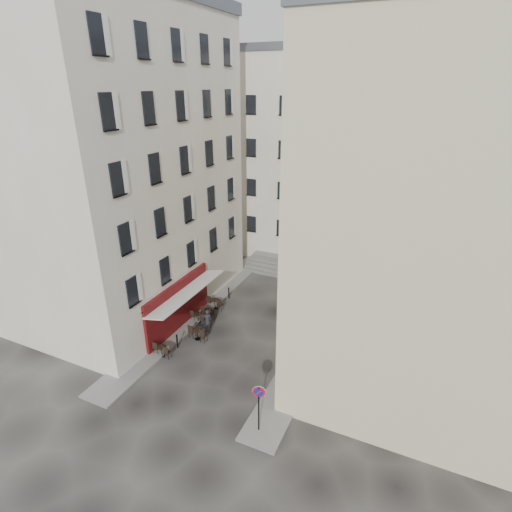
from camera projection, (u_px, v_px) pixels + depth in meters
The scene contains 18 objects.
ground at pixel (230, 351), 25.29m from camera, with size 90.00×90.00×0.00m, color black.
sidewalk_left at pixel (202, 306), 30.32m from camera, with size 2.00×22.00×0.12m, color slate.
sidewalk_right at pixel (312, 343), 26.05m from camera, with size 2.00×18.00×0.12m, color slate.
building_left at pixel (113, 167), 27.71m from camera, with size 12.20×16.20×20.60m.
building_right at pixel (437, 217), 20.51m from camera, with size 12.20×14.20×18.60m.
building_back at pixel (312, 156), 37.83m from camera, with size 18.20×10.20×18.60m.
cafe_storefront at pixel (180, 304), 27.03m from camera, with size 1.74×7.30×3.50m.
stone_steps at pixel (296, 269), 35.63m from camera, with size 9.00×3.15×0.80m.
bollard_near at pixel (177, 340), 25.49m from camera, with size 0.12×0.12×0.98m.
bollard_mid at pixel (206, 314), 28.41m from camera, with size 0.12×0.12×0.98m.
bollard_far at pixel (229, 293), 31.33m from camera, with size 0.12×0.12×0.98m.
no_parking_sign at pixel (259, 400), 18.70m from camera, with size 0.61×0.23×2.77m.
bistro_table_a at pixel (162, 350), 24.70m from camera, with size 1.25×0.59×0.88m.
bistro_table_b at pixel (198, 333), 26.29m from camera, with size 1.35×0.63×0.95m.
bistro_table_c at pixel (198, 317), 28.24m from camera, with size 1.22×0.57×0.86m.
bistro_table_d at pixel (209, 312), 28.83m from camera, with size 1.17×0.55×0.82m.
bistro_table_e at pixel (215, 303), 29.93m from camera, with size 1.36×0.64×0.96m.
pedestrian at pixel (207, 321), 27.00m from camera, with size 0.62×0.41×1.70m, color black.
Camera 1 is at (10.18, -18.22, 15.61)m, focal length 28.00 mm.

